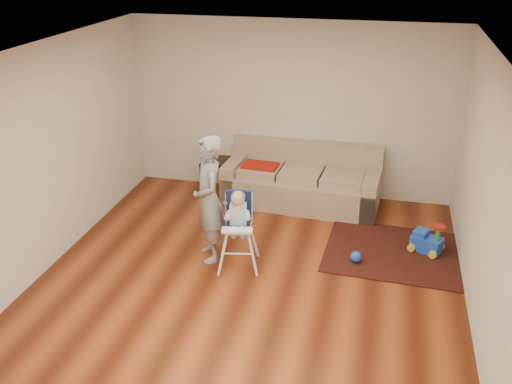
% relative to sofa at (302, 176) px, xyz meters
% --- Properties ---
extents(ground, '(5.50, 5.50, 0.00)m').
position_rel_sofa_xyz_m(ground, '(-0.26, -2.30, -0.45)').
color(ground, '#4B1C0A').
rests_on(ground, ground).
extents(room_envelope, '(5.04, 5.52, 2.72)m').
position_rel_sofa_xyz_m(room_envelope, '(-0.26, -1.77, 1.43)').
color(room_envelope, silver).
rests_on(room_envelope, ground).
extents(sofa, '(2.39, 1.11, 0.90)m').
position_rel_sofa_xyz_m(sofa, '(0.00, 0.00, 0.00)').
color(sofa, gray).
rests_on(sofa, ground).
extents(side_table, '(0.51, 0.51, 0.51)m').
position_rel_sofa_xyz_m(side_table, '(-1.36, 0.22, -0.19)').
color(side_table, black).
rests_on(side_table, ground).
extents(area_rug, '(2.03, 1.56, 0.02)m').
position_rel_sofa_xyz_m(area_rug, '(1.53, -1.21, -0.44)').
color(area_rug, black).
rests_on(area_rug, ground).
extents(ride_on_toy, '(0.46, 0.40, 0.42)m').
position_rel_sofa_xyz_m(ride_on_toy, '(1.83, -1.08, -0.23)').
color(ride_on_toy, blue).
rests_on(ride_on_toy, area_rug).
extents(toy_ball, '(0.15, 0.15, 0.15)m').
position_rel_sofa_xyz_m(toy_ball, '(0.96, -1.58, -0.36)').
color(toy_ball, blue).
rests_on(toy_ball, area_rug).
extents(high_chair, '(0.56, 0.56, 1.02)m').
position_rel_sofa_xyz_m(high_chair, '(-0.47, -1.97, 0.04)').
color(high_chair, white).
rests_on(high_chair, ground).
extents(adult, '(0.62, 0.71, 1.63)m').
position_rel_sofa_xyz_m(adult, '(-0.87, -1.86, 0.37)').
color(adult, gray).
rests_on(adult, ground).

